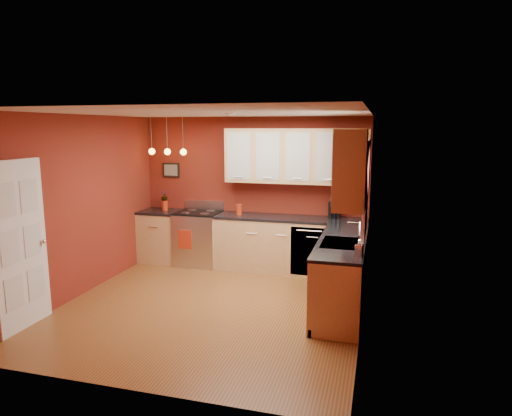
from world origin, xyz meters
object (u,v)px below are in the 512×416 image
(red_canister, at_px, (239,209))
(coffee_maker, at_px, (335,210))
(sink, at_px, (341,244))
(gas_range, at_px, (199,238))
(soap_pump, at_px, (359,248))

(red_canister, height_order, coffee_maker, coffee_maker)
(red_canister, bearing_deg, sink, -38.81)
(sink, bearing_deg, coffee_maker, 98.83)
(sink, xyz_separation_m, red_canister, (-1.87, 1.50, 0.11))
(gas_range, relative_size, sink, 1.59)
(gas_range, xyz_separation_m, soap_pump, (2.87, -2.05, 0.55))
(gas_range, relative_size, red_canister, 6.29)
(sink, height_order, soap_pump, sink)
(sink, distance_m, red_canister, 2.40)
(soap_pump, bearing_deg, sink, 114.26)
(gas_range, relative_size, soap_pump, 5.95)
(gas_range, xyz_separation_m, red_canister, (0.76, 0.00, 0.55))
(gas_range, distance_m, coffee_maker, 2.44)
(sink, bearing_deg, gas_range, 150.22)
(gas_range, xyz_separation_m, sink, (2.62, -1.50, 0.43))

